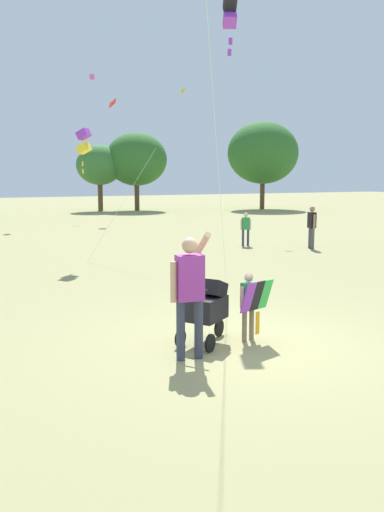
{
  "coord_description": "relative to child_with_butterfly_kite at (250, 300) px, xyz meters",
  "views": [
    {
      "loc": [
        -4.24,
        -7.02,
        2.62
      ],
      "look_at": [
        -0.41,
        0.97,
        1.3
      ],
      "focal_mm": 38.07,
      "sensor_mm": 36.0,
      "label": 1
    }
  ],
  "objects": [
    {
      "name": "child_with_butterfly_kite",
      "position": [
        0.0,
        0.0,
        0.0
      ],
      "size": [
        0.62,
        0.44,
        1.1
      ],
      "color": "#7F705B",
      "rests_on": "ground"
    },
    {
      "name": "distant_kites_cluster",
      "position": [
        0.46,
        24.48,
        11.18
      ],
      "size": [
        26.41,
        13.73,
        11.1
      ],
      "color": "#F4A319"
    },
    {
      "name": "cooler_box",
      "position": [
        0.21,
        2.01,
        -0.48
      ],
      "size": [
        0.45,
        0.33,
        0.35
      ],
      "color": "#2D5BB7",
      "rests_on": "ground"
    },
    {
      "name": "person_sitting_far",
      "position": [
        6.07,
        10.14,
        0.08
      ],
      "size": [
        0.39,
        0.24,
        1.25
      ],
      "color": "#33384C",
      "rests_on": "ground"
    },
    {
      "name": "person_adult_flyer",
      "position": [
        -1.23,
        -0.37,
        0.4
      ],
      "size": [
        0.61,
        0.53,
        1.84
      ],
      "color": "#33384C",
      "rests_on": "ground"
    },
    {
      "name": "kite_orange_delta",
      "position": [
        -0.26,
        8.99,
        2.94
      ],
      "size": [
        2.04,
        1.54,
        4.0
      ],
      "color": "purple",
      "rests_on": "ground"
    },
    {
      "name": "ground_plane",
      "position": [
        -0.22,
        -0.14,
        -0.66
      ],
      "size": [
        120.0,
        120.0,
        0.0
      ],
      "primitive_type": "plane",
      "color": "#938E5B"
    },
    {
      "name": "stroller",
      "position": [
        -0.65,
        0.2,
        -0.05
      ],
      "size": [
        1.06,
        0.89,
        1.03
      ],
      "color": "black",
      "rests_on": "ground"
    },
    {
      "name": "treeline_distant",
      "position": [
        0.3,
        30.47,
        3.21
      ],
      "size": [
        43.81,
        7.46,
        6.7
      ],
      "color": "brown",
      "rests_on": "ground"
    },
    {
      "name": "person_red_shirt",
      "position": [
        7.79,
        8.44,
        0.24
      ],
      "size": [
        0.27,
        0.48,
        1.53
      ],
      "color": "#4C4C51",
      "rests_on": "ground"
    },
    {
      "name": "kite_adult_black",
      "position": [
        1.35,
        3.14,
        5.26
      ],
      "size": [
        2.55,
        3.6,
        6.31
      ],
      "color": "black",
      "rests_on": "ground"
    }
  ]
}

